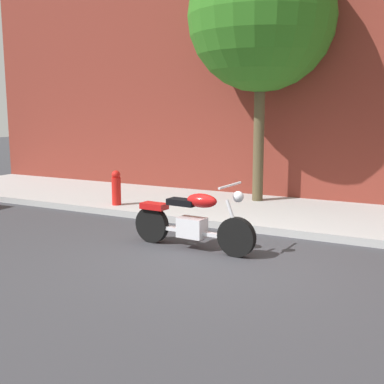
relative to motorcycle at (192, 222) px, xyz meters
The scene contains 6 objects.
ground_plane 0.79m from the motorcycle, 29.28° to the right, with size 60.00×60.00×0.00m, color #38383D.
sidewalk 3.08m from the motorcycle, 79.29° to the left, with size 19.33×3.17×0.14m, color #ABABAB.
building_facade 6.16m from the motorcycle, 83.31° to the left, with size 19.33×0.50×8.43m, color maroon.
motorcycle is the anchor object (origin of this frame).
street_tree 5.37m from the motorcycle, 94.28° to the left, with size 3.24×3.24×5.84m.
fire_hydrant 3.41m from the motorcycle, 146.75° to the left, with size 0.20×0.20×0.91m.
Camera 1 is at (2.93, -6.39, 2.20)m, focal length 45.49 mm.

